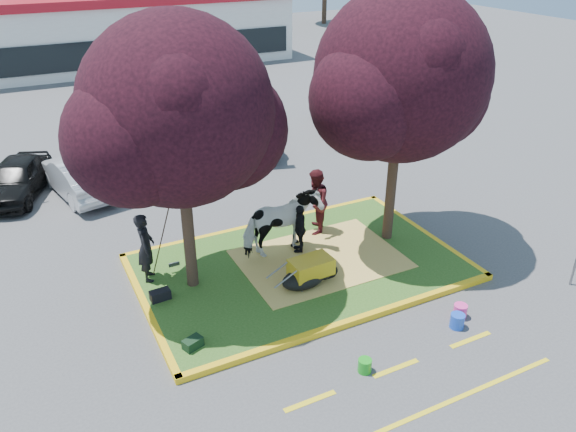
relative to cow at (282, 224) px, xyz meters
name	(u,v)px	position (x,y,z in m)	size (l,w,h in m)	color
ground	(300,269)	(0.17, -0.75, -1.04)	(90.00, 90.00, 0.00)	#424244
median_island	(300,267)	(0.17, -0.75, -0.96)	(8.00, 5.00, 0.15)	#284F18
curb_near	(353,321)	(0.17, -3.33, -0.96)	(8.30, 0.16, 0.15)	yellow
curb_far	(260,225)	(0.17, 1.83, -0.96)	(8.30, 0.16, 0.15)	yellow
curb_left	(146,309)	(-3.91, -0.75, -0.96)	(0.16, 5.30, 0.15)	yellow
curb_right	(424,233)	(4.25, -0.75, -0.96)	(0.16, 5.30, 0.15)	yellow
straw_bedding	(320,259)	(0.77, -0.75, -0.88)	(4.20, 3.00, 0.01)	#DEC05B
tree_purple_left	(179,120)	(-2.61, -0.37, 3.32)	(5.06, 4.20, 6.51)	black
tree_purple_right	(402,83)	(3.09, -0.57, 3.52)	(5.30, 4.40, 6.82)	black
fire_lane_stripe_a	(310,401)	(-1.83, -4.95, -1.03)	(1.10, 0.12, 0.01)	yellow
fire_lane_stripe_b	(396,368)	(0.17, -4.95, -1.03)	(1.10, 0.12, 0.01)	yellow
fire_lane_stripe_c	(470,340)	(2.17, -4.95, -1.03)	(1.10, 0.12, 0.01)	yellow
fire_lane_long	(434,408)	(0.17, -6.15, -1.03)	(6.00, 0.10, 0.01)	yellow
retail_building	(129,27)	(2.17, 27.24, 1.21)	(20.40, 8.40, 4.40)	silver
cow	(282,224)	(0.00, 0.00, 0.00)	(0.96, 2.10, 1.78)	white
calf	(303,279)	(-0.26, -1.71, -0.64)	(1.13, 0.64, 0.49)	black
handler	(146,247)	(-3.53, 0.39, 0.01)	(0.65, 0.43, 1.80)	black
visitor_a	(315,202)	(1.37, 0.66, 0.07)	(0.93, 0.72, 1.91)	#481419
visitor_b	(300,228)	(0.48, -0.11, -0.20)	(0.81, 0.34, 1.37)	black
wheelbarrow	(311,267)	(-0.01, -1.67, -0.40)	(1.88, 0.68, 0.71)	black
gear_bag_dark	(160,295)	(-3.53, -0.64, -0.77)	(0.47, 0.26, 0.24)	black
gear_bag_green	(193,343)	(-3.38, -2.63, -0.78)	(0.41, 0.25, 0.22)	black
bucket_green	(365,366)	(-0.46, -4.73, -0.89)	(0.28, 0.28, 0.30)	#189C1C
bucket_pink	(460,311)	(2.50, -4.21, -0.87)	(0.31, 0.31, 0.33)	#F23599
bucket_blue	(457,321)	(2.19, -4.47, -0.87)	(0.32, 0.32, 0.34)	blue
car_black	(17,178)	(-6.12, 7.48, -0.39)	(1.53, 3.79, 1.29)	black
car_silver	(77,176)	(-4.30, 6.79, -0.38)	(1.39, 3.98, 1.31)	#B0B2B9
car_red	(174,145)	(-0.54, 8.36, -0.43)	(2.00, 4.34, 1.21)	#A40E0D
car_white	(249,128)	(2.70, 8.56, -0.28)	(2.12, 5.22, 1.52)	silver
car_grey	(339,115)	(6.88, 8.38, -0.27)	(1.62, 4.66, 1.54)	#5B5F63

